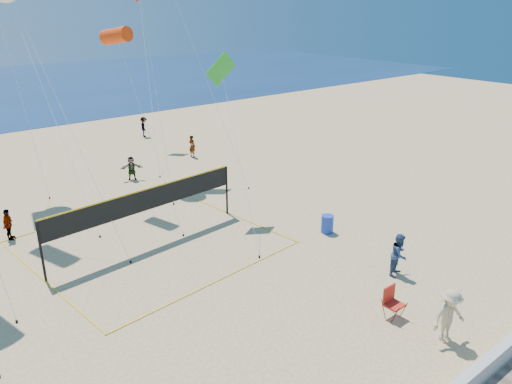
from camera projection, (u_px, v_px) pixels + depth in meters
ground at (333, 369)px, 14.90m from camera, size 120.00×120.00×0.00m
bystander_a at (399, 254)px, 19.83m from camera, size 1.01×0.88×1.76m
bystander_b at (449, 316)px, 15.83m from camera, size 1.35×0.99×1.88m
far_person_0 at (8, 225)px, 22.83m from camera, size 0.80×0.92×1.49m
far_person_1 at (132, 168)px, 30.63m from camera, size 1.42×0.93×1.47m
far_person_2 at (192, 146)px, 35.18m from camera, size 0.49×0.64×1.55m
far_person_4 at (144, 127)px, 40.52m from camera, size 0.92×1.18×1.61m
camp_chair at (392, 300)px, 17.20m from camera, size 0.63×0.77×1.27m
trash_barrel at (327, 224)px, 23.64m from camera, size 0.59×0.59×0.87m
volleyball_net at (146, 206)px, 22.14m from camera, size 10.67×10.54×2.61m
kite_2 at (116, 36)px, 24.80m from camera, size 1.21×6.98×9.21m
kite_4 at (223, 77)px, 23.91m from camera, size 3.00×5.67×8.11m
kite_9 at (140, 2)px, 35.67m from camera, size 4.72×9.10×11.88m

